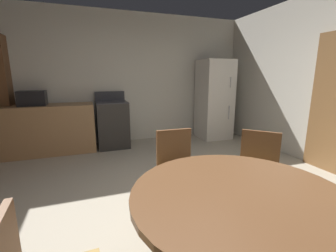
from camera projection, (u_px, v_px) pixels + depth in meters
ground_plane at (181, 222)px, 2.27m from camera, size 14.00×14.00×0.00m
wall_back at (125, 79)px, 4.89m from camera, size 5.59×0.12×2.70m
kitchen_counter at (43, 130)px, 4.20m from camera, size 1.80×0.60×0.90m
oven_range at (113, 124)px, 4.61m from camera, size 0.60×0.60×1.10m
refrigerator at (214, 100)px, 5.21m from camera, size 0.68×0.68×1.76m
microwave at (32, 98)px, 4.04m from camera, size 0.44×0.32×0.26m
dining_table at (238, 215)px, 1.37m from camera, size 1.28×1.28×0.76m
chair_northeast at (257, 169)px, 2.31m from camera, size 0.57×0.57×0.87m
chair_north at (177, 166)px, 2.37m from camera, size 0.41×0.41×0.87m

